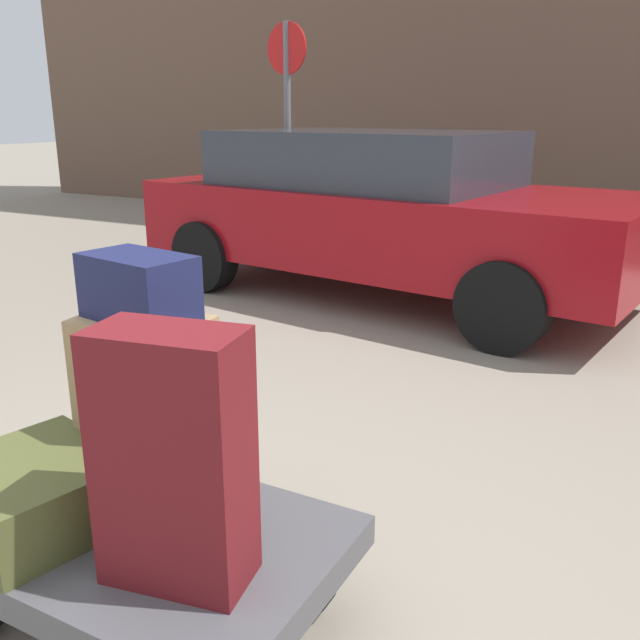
{
  "coord_description": "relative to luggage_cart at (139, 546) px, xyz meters",
  "views": [
    {
      "loc": [
        1.38,
        -1.36,
        1.57
      ],
      "look_at": [
        0.0,
        1.2,
        0.69
      ],
      "focal_mm": 38.52,
      "sensor_mm": 36.0,
      "label": 1
    }
  ],
  "objects": [
    {
      "name": "suitcase_tan_stacked_top",
      "position": [
        -0.15,
        0.25,
        0.36
      ],
      "size": [
        0.45,
        0.3,
        0.59
      ],
      "primitive_type": "cube",
      "rotation": [
        0.0,
        0.0,
        0.09
      ],
      "color": "#9E7F56",
      "rests_on": "luggage_cart"
    },
    {
      "name": "suitcase_maroon_rear_right",
      "position": [
        0.27,
        -0.11,
        0.43
      ],
      "size": [
        0.43,
        0.29,
        0.71
      ],
      "primitive_type": "cube",
      "rotation": [
        0.0,
        0.0,
        0.18
      ],
      "color": "maroon",
      "rests_on": "luggage_cart"
    },
    {
      "name": "duffel_bag_navy_topmost_pile",
      "position": [
        -0.15,
        0.25,
        0.76
      ],
      "size": [
        0.4,
        0.28,
        0.21
      ],
      "primitive_type": "cube",
      "rotation": [
        0.0,
        0.0,
        -0.16
      ],
      "color": "#191E47",
      "rests_on": "suitcase_tan_stacked_top"
    },
    {
      "name": "parked_car",
      "position": [
        -0.99,
        4.19,
        0.49
      ],
      "size": [
        4.51,
        2.39,
        1.42
      ],
      "color": "maroon",
      "rests_on": "ground_plane"
    },
    {
      "name": "no_parking_sign",
      "position": [
        -2.35,
        4.87,
        1.23
      ],
      "size": [
        0.49,
        0.11,
        2.43
      ],
      "color": "slate",
      "rests_on": "ground_plane"
    },
    {
      "name": "suitcase_olive_front_left",
      "position": [
        -0.28,
        -0.13,
        0.18
      ],
      "size": [
        0.58,
        0.56,
        0.21
      ],
      "primitive_type": "cube",
      "rotation": [
        0.0,
        0.0,
        -0.23
      ],
      "color": "#4C5128",
      "rests_on": "luggage_cart"
    },
    {
      "name": "luggage_cart",
      "position": [
        0.0,
        0.0,
        0.0
      ],
      "size": [
        1.25,
        0.81,
        0.34
      ],
      "color": "#4C4C51",
      "rests_on": "ground_plane"
    },
    {
      "name": "ground_plane",
      "position": [
        0.0,
        0.0,
        -0.27
      ],
      "size": [
        60.0,
        60.0,
        0.0
      ],
      "primitive_type": "plane",
      "color": "gray"
    }
  ]
}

